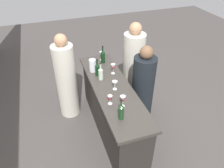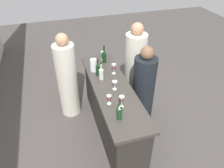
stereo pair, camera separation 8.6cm
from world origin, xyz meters
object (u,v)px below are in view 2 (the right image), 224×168
person_right_guest (67,79)px  wine_glass_near_left (114,67)px  water_pitcher (93,65)px  person_left_guest (143,89)px  wine_bottle_second_right_dark_green (104,56)px  person_center_guest (135,67)px  wine_bottle_center_dark_green (98,69)px  wine_glass_near_right (115,84)px  wine_glass_far_left (122,100)px  wine_glass_far_center (109,98)px  wine_bottle_leftmost_olive_green (119,112)px  wine_glass_near_center (103,54)px  wine_bottle_second_left_clear_pale (101,73)px

person_right_guest → wine_glass_near_left: bearing=-25.9°
water_pitcher → person_left_guest: size_ratio=0.15×
wine_bottle_second_right_dark_green → person_right_guest: person_right_guest is taller
wine_glass_near_left → person_center_guest: bearing=-53.9°
wine_bottle_center_dark_green → wine_glass_near_right: (-0.45, -0.14, -0.01)m
wine_glass_far_left → wine_bottle_center_dark_green: bearing=7.6°
wine_glass_near_left → wine_glass_far_center: 0.77m
wine_bottle_center_dark_green → wine_glass_far_left: 0.86m
wine_bottle_second_right_dark_green → wine_glass_far_left: 1.23m
person_center_guest → wine_bottle_center_dark_green: bearing=33.8°
wine_bottle_leftmost_olive_green → wine_glass_far_center: (0.31, 0.04, -0.02)m
wine_glass_near_left → wine_glass_near_center: 0.51m
wine_glass_near_right → person_right_guest: (0.74, 0.63, -0.28)m
wine_bottle_leftmost_olive_green → wine_glass_far_left: 0.23m
wine_bottle_second_left_clear_pale → wine_glass_near_right: 0.34m
wine_bottle_center_dark_green → person_right_guest: (0.30, 0.49, -0.30)m
person_center_guest → person_right_guest: (-0.07, 1.29, 0.00)m
wine_glass_near_right → person_left_guest: (0.17, -0.56, -0.35)m
wine_glass_near_center → water_pitcher: (-0.33, 0.25, -0.01)m
wine_bottle_leftmost_olive_green → wine_bottle_center_dark_green: (1.06, 0.01, -0.00)m
wine_glass_far_center → person_center_guest: size_ratio=0.09×
wine_glass_near_left → wine_glass_far_left: bearing=170.0°
wine_glass_near_right → wine_bottle_second_right_dark_green: bearing=-4.3°
wine_bottle_center_dark_green → wine_glass_far_left: bearing=-172.4°
water_pitcher → person_center_guest: person_center_guest is taller
wine_bottle_second_left_clear_pale → wine_glass_near_left: bearing=-67.3°
person_right_guest → wine_bottle_leftmost_olive_green: bearing=-72.2°
wine_glass_near_left → wine_glass_far_center: wine_glass_near_left is taller
wine_glass_near_left → wine_glass_near_center: wine_glass_near_left is taller
wine_bottle_leftmost_olive_green → wine_bottle_center_dark_green: bearing=0.8°
wine_glass_near_left → wine_glass_far_left: (-0.82, 0.15, -0.00)m
wine_glass_far_left → person_left_guest: 0.90m
wine_glass_near_left → wine_glass_near_right: (-0.42, 0.12, -0.02)m
wine_glass_far_left → person_right_guest: person_right_guest is taller
wine_glass_far_center → wine_bottle_second_right_dark_green: bearing=-11.8°
wine_bottle_second_left_clear_pale → wine_glass_near_center: size_ratio=1.77×
person_left_guest → person_center_guest: bearing=-105.7°
wine_bottle_leftmost_olive_green → wine_bottle_second_left_clear_pale: bearing=-0.4°
wine_glass_near_center → water_pitcher: bearing=143.0°
wine_bottle_leftmost_olive_green → water_pitcher: 1.21m
wine_glass_near_left → wine_glass_far_left: wine_glass_near_left is taller
wine_glass_far_center → person_right_guest: person_right_guest is taller
person_left_guest → water_pitcher: bearing=-37.4°
wine_bottle_second_right_dark_green → person_left_guest: 0.91m
wine_bottle_second_left_clear_pale → wine_glass_near_right: bearing=-159.2°
wine_bottle_center_dark_green → wine_bottle_second_left_clear_pale: bearing=-170.6°
wine_bottle_second_left_clear_pale → wine_glass_near_left: wine_bottle_second_left_clear_pale is taller
wine_glass_near_right → person_right_guest: bearing=40.3°
wine_glass_near_center → wine_glass_near_left: bearing=-174.0°
wine_bottle_second_right_dark_green → wine_glass_far_left: (-1.23, 0.09, -0.00)m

